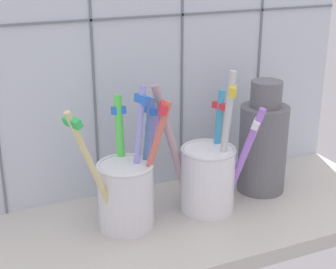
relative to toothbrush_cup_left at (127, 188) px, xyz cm
name	(u,v)px	position (x,y,z in cm)	size (l,w,h in cm)	color
counter_slab	(172,228)	(5.49, -1.46, -6.22)	(64.00, 22.00, 2.00)	#BCB7AD
tile_wall_back	(136,47)	(5.49, 10.53, 15.28)	(64.00, 2.20, 45.00)	silver
toothbrush_cup_left	(127,188)	(0.00, 0.00, 0.00)	(14.36, 8.91, 18.12)	white
toothbrush_cup_right	(208,174)	(11.30, -0.12, -0.13)	(13.45, 7.86, 19.21)	white
ceramic_vase	(263,143)	(21.11, 1.91, 1.92)	(6.80, 6.80, 16.19)	slate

